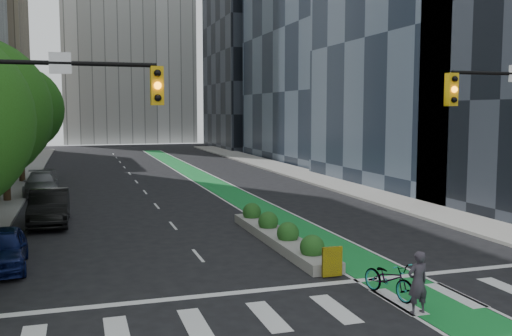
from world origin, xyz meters
TOP-DOWN VIEW (x-y plane):
  - ground at (0.00, 0.00)m, footprint 160.00×160.00m
  - sidewalk_left at (-11.80, 25.00)m, footprint 3.60×90.00m
  - sidewalk_right at (11.80, 25.00)m, footprint 3.60×90.00m
  - bike_lane_paint at (3.00, 30.00)m, footprint 2.20×70.00m
  - building_dark_end at (20.00, 68.00)m, footprint 14.00×18.00m
  - tree_midfar at (-11.00, 22.00)m, footprint 5.60×5.60m
  - tree_far at (-11.00, 32.00)m, footprint 6.60×6.60m
  - median_planter at (1.20, 7.04)m, footprint 1.20×10.26m
  - bicycle at (2.00, -0.49)m, footprint 1.17×2.19m
  - cyclist at (2.00, -2.00)m, footprint 0.68×0.48m
  - parked_car_left_near at (-9.50, 6.23)m, footprint 1.95×4.37m
  - parked_car_left_mid at (-8.23, 14.18)m, footprint 1.83×5.18m
  - parked_car_left_far at (-9.23, 24.84)m, footprint 2.19×5.20m

SIDE VIEW (x-z plane):
  - ground at x=0.00m, z-range 0.00..0.00m
  - bike_lane_paint at x=3.00m, z-range 0.00..0.01m
  - sidewalk_left at x=-11.80m, z-range 0.00..0.15m
  - sidewalk_right at x=11.80m, z-range 0.00..0.15m
  - median_planter at x=1.20m, z-range -0.18..0.92m
  - bicycle at x=2.00m, z-range 0.00..1.10m
  - parked_car_left_near at x=-9.50m, z-range 0.00..1.46m
  - parked_car_left_far at x=-9.23m, z-range 0.00..1.50m
  - parked_car_left_mid at x=-8.23m, z-range 0.00..1.71m
  - cyclist at x=2.00m, z-range 0.00..1.76m
  - tree_midfar at x=-11.00m, z-range 1.07..8.83m
  - tree_far at x=-11.00m, z-range 1.19..10.20m
  - building_dark_end at x=20.00m, z-range 0.00..28.00m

